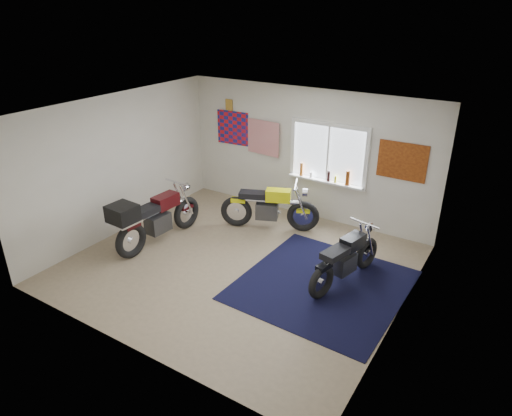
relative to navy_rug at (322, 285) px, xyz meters
The scene contains 10 objects.
ground 1.51m from the navy_rug, behind, with size 5.50×5.50×0.00m, color #9E896B.
room_shell 2.23m from the navy_rug, behind, with size 5.50×5.50×5.50m.
navy_rug is the anchor object (origin of this frame).
window_assembly 2.83m from the navy_rug, 113.75° to the left, with size 1.66×0.17×1.26m.
oil_bottles 2.60m from the navy_rug, 112.83° to the left, with size 1.10×0.09×0.30m.
flag_display 4.62m from the navy_rug, 146.15° to the left, with size 1.60×0.10×1.17m.
triumph_poster 2.79m from the navy_rug, 78.76° to the left, with size 0.90×0.03×0.70m, color #A54C14.
yellow_triumph 2.25m from the navy_rug, 143.94° to the left, with size 1.89×0.92×1.01m.
black_chrome_bike 0.55m from the navy_rug, 49.29° to the left, with size 0.65×1.79×0.93m.
maroon_tourer 3.33m from the navy_rug, behind, with size 0.63×2.10×1.06m.
Camera 1 is at (3.89, -5.65, 4.24)m, focal length 32.00 mm.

